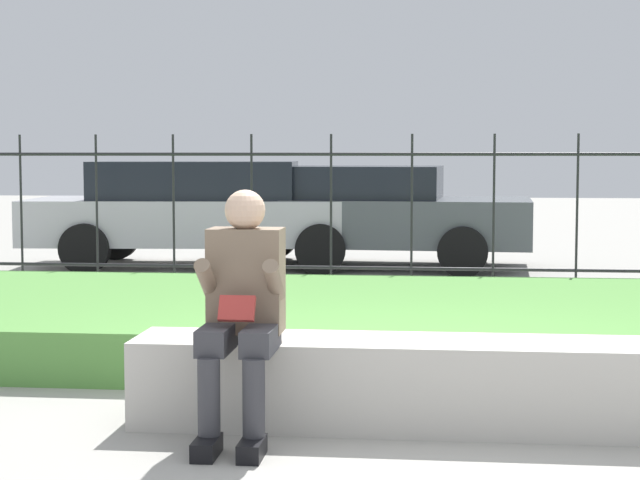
# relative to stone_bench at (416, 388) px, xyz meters

# --- Properties ---
(ground_plane) EXTENTS (60.00, 60.00, 0.00)m
(ground_plane) POSITION_rel_stone_bench_xyz_m (-0.14, 0.00, -0.21)
(ground_plane) COLOR #9E9B93
(stone_bench) EXTENTS (3.01, 0.55, 0.47)m
(stone_bench) POSITION_rel_stone_bench_xyz_m (0.00, 0.00, 0.00)
(stone_bench) COLOR beige
(stone_bench) RESTS_ON ground_plane
(person_seated_reader) EXTENTS (0.42, 0.73, 1.27)m
(person_seated_reader) POSITION_rel_stone_bench_xyz_m (-0.88, -0.31, 0.49)
(person_seated_reader) COLOR black
(person_seated_reader) RESTS_ON ground_plane
(grass_berm) EXTENTS (10.70, 3.35, 0.35)m
(grass_berm) POSITION_rel_stone_bench_xyz_m (-0.14, 2.38, -0.04)
(grass_berm) COLOR #569342
(grass_berm) RESTS_ON ground_plane
(iron_fence) EXTENTS (8.70, 0.03, 1.64)m
(iron_fence) POSITION_rel_stone_bench_xyz_m (-0.14, 4.83, 0.66)
(iron_fence) COLOR #232326
(iron_fence) RESTS_ON ground_plane
(car_parked_left) EXTENTS (4.73, 2.24, 1.35)m
(car_parked_left) POSITION_rel_stone_bench_xyz_m (-2.83, 7.86, 0.51)
(car_parked_left) COLOR #B7B7BC
(car_parked_left) RESTS_ON ground_plane
(car_parked_center) EXTENTS (4.36, 2.18, 1.29)m
(car_parked_center) POSITION_rel_stone_bench_xyz_m (-0.90, 8.02, 0.49)
(car_parked_center) COLOR #4C5156
(car_parked_center) RESTS_ON ground_plane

